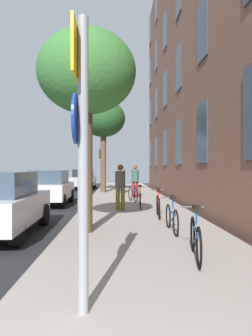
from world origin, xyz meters
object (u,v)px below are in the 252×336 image
at_px(pedestrian_1, 135,179).
at_px(car_1, 50,187).
at_px(bicycle_4, 133,194).
at_px(bicycle_1, 172,217).
at_px(bicycle_5, 135,191).
at_px(bicycle_2, 158,205).
at_px(bicycle_0, 196,238).
at_px(tree_near, 87,74).
at_px(tree_far, 103,120).
at_px(pedestrian_0, 120,184).
at_px(traffic_light, 102,161).
at_px(pedestrian_2, 122,177).
at_px(sign_post, 81,140).
at_px(bicycle_3, 140,199).
at_px(car_2, 84,179).

height_order(pedestrian_1, car_1, pedestrian_1).
bearing_deg(pedestrian_1, bicycle_4, -96.38).
bearing_deg(bicycle_1, bicycle_5, 92.23).
bearing_deg(bicycle_2, bicycle_0, -89.80).
distance_m(tree_near, tree_far, 13.19).
relative_size(bicycle_4, pedestrian_0, 0.92).
bearing_deg(bicycle_1, pedestrian_0, 106.69).
bearing_deg(tree_near, bicycle_0, -48.68).
distance_m(bicycle_2, pedestrian_1, 7.04).
bearing_deg(traffic_light, bicycle_0, -82.80).
height_order(bicycle_5, pedestrian_2, pedestrian_2).
distance_m(sign_post, bicycle_1, 5.02).
bearing_deg(tree_near, sign_post, -85.54).
bearing_deg(tree_far, pedestrian_2, -27.16).
distance_m(sign_post, pedestrian_0, 8.65).
height_order(bicycle_0, bicycle_4, bicycle_4).
xyz_separation_m(sign_post, pedestrian_0, (0.55, 8.58, -0.91)).
relative_size(bicycle_3, pedestrian_0, 0.93).
relative_size(bicycle_4, pedestrian_2, 0.91).
height_order(traffic_light, bicycle_1, traffic_light).
height_order(sign_post, bicycle_0, sign_post).
bearing_deg(pedestrian_1, pedestrian_2, 101.76).
xyz_separation_m(tree_near, bicycle_0, (2.14, -2.44, -3.61)).
height_order(traffic_light, car_2, traffic_light).
xyz_separation_m(tree_near, pedestrian_1, (1.80, 9.36, -2.98)).
relative_size(tree_far, car_2, 1.43).
relative_size(tree_far, pedestrian_1, 3.49).
bearing_deg(bicycle_3, bicycle_5, 89.26).
bearing_deg(pedestrian_0, traffic_light, 95.53).
distance_m(bicycle_3, pedestrian_2, 7.80).
distance_m(traffic_light, pedestrian_0, 14.07).
height_order(pedestrian_0, car_2, pedestrian_0).
distance_m(sign_post, bicycle_0, 3.11).
relative_size(bicycle_1, pedestrian_2, 0.96).
xyz_separation_m(bicycle_3, bicycle_4, (-0.16, 2.40, 0.02)).
height_order(bicycle_1, car_2, car_2).
height_order(tree_far, car_1, tree_far).
distance_m(bicycle_1, pedestrian_1, 9.43).
distance_m(pedestrian_0, pedestrian_2, 8.39).
xyz_separation_m(pedestrian_0, pedestrian_2, (0.25, 8.39, 0.02)).
xyz_separation_m(bicycle_4, pedestrian_0, (-0.66, -3.04, 0.62)).
height_order(bicycle_0, bicycle_5, bicycle_0).
height_order(tree_far, pedestrian_2, tree_far).
xyz_separation_m(traffic_light, car_2, (-1.46, -0.26, -1.51)).
relative_size(bicycle_5, pedestrian_1, 0.97).
height_order(pedestrian_0, car_1, pedestrian_0).
distance_m(bicycle_0, bicycle_1, 2.40).
relative_size(bicycle_5, car_2, 0.40).
relative_size(sign_post, bicycle_4, 2.04).
height_order(bicycle_5, car_1, car_1).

